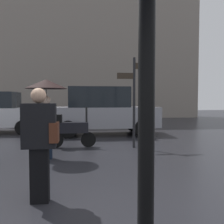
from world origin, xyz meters
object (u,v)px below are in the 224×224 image
Objects in this scene: pedestrian_with_umbrella at (46,95)px; parked_scooter at (71,129)px; parked_car_right at (102,111)px; street_signpost at (134,93)px; pedestrian_with_bag at (40,138)px.

pedestrian_with_umbrella is 1.80m from parked_scooter.
parked_scooter is at bearing -98.32° from parked_car_right.
parked_car_right is (1.18, 2.66, 0.44)m from parked_scooter.
street_signpost is (2.43, 1.13, 0.08)m from pedestrian_with_umbrella.
pedestrian_with_bag is 0.60× the size of street_signpost.
parked_scooter is at bearing 172.26° from street_signpost.
pedestrian_with_umbrella is 1.20× the size of pedestrian_with_bag.
street_signpost is (2.14, 3.77, 0.74)m from pedestrian_with_bag.
parked_car_right is at bearing -45.58° from pedestrian_with_bag.
parked_car_right reaches higher than pedestrian_with_bag.
parked_scooter is (0.22, 4.03, -0.36)m from pedestrian_with_bag.
parked_car_right is 1.62× the size of street_signpost.
parked_car_right is at bearing -39.61° from pedestrian_with_umbrella.
parked_scooter is (0.51, 1.39, -1.02)m from pedestrian_with_umbrella.
street_signpost is (1.92, -0.26, 1.10)m from parked_scooter.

